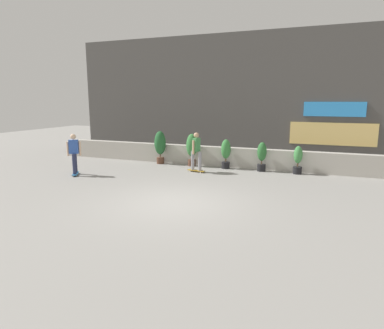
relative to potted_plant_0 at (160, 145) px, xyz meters
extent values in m
plane|color=gray|center=(3.24, -5.55, -0.92)|extent=(48.00, 48.00, 0.00)
cube|color=#B2ADA3|center=(3.24, 0.45, -0.47)|extent=(18.00, 0.40, 0.90)
cube|color=#4C4947|center=(3.24, 4.45, 2.33)|extent=(20.00, 2.00, 6.50)
cube|color=#3399F2|center=(7.70, 3.41, 1.68)|extent=(2.80, 0.08, 0.70)
cube|color=#F2CC72|center=(7.70, 3.42, 0.48)|extent=(4.00, 0.06, 1.10)
cylinder|color=brown|center=(0.00, 0.00, -0.77)|extent=(0.36, 0.36, 0.30)
cylinder|color=brown|center=(0.00, 0.00, -0.55)|extent=(0.06, 0.06, 0.15)
ellipsoid|color=#235B2D|center=(0.00, 0.00, 0.09)|extent=(0.55, 0.55, 1.12)
cylinder|color=brown|center=(1.64, 0.00, -0.77)|extent=(0.36, 0.36, 0.30)
cylinder|color=brown|center=(1.64, 0.00, -0.55)|extent=(0.06, 0.06, 0.15)
ellipsoid|color=#387F3D|center=(1.64, 0.00, 0.06)|extent=(0.52, 0.52, 1.06)
cylinder|color=black|center=(3.28, 0.00, -0.77)|extent=(0.36, 0.36, 0.30)
cylinder|color=brown|center=(3.28, 0.00, -0.55)|extent=(0.06, 0.06, 0.15)
ellipsoid|color=#387F3D|center=(3.28, 0.00, -0.04)|extent=(0.42, 0.42, 0.87)
cylinder|color=black|center=(4.89, 0.00, -0.77)|extent=(0.36, 0.36, 0.30)
cylinder|color=brown|center=(4.89, 0.00, -0.55)|extent=(0.06, 0.06, 0.15)
ellipsoid|color=#2D6B33|center=(4.89, 0.00, -0.07)|extent=(0.40, 0.40, 0.81)
cylinder|color=black|center=(6.38, 0.00, -0.77)|extent=(0.36, 0.36, 0.30)
cylinder|color=brown|center=(6.38, 0.00, -0.55)|extent=(0.06, 0.06, 0.15)
ellipsoid|color=#428C47|center=(6.38, 0.00, -0.11)|extent=(0.35, 0.35, 0.72)
cube|color=#BF8C26|center=(2.32, -1.20, -0.86)|extent=(0.82, 0.35, 0.02)
cylinder|color=silver|center=(2.05, -1.23, -0.89)|extent=(0.06, 0.04, 0.06)
cylinder|color=silver|center=(2.08, -1.08, -0.89)|extent=(0.06, 0.04, 0.06)
cylinder|color=silver|center=(2.56, -1.33, -0.89)|extent=(0.06, 0.04, 0.06)
cylinder|color=silver|center=(2.59, -1.18, -0.89)|extent=(0.06, 0.04, 0.06)
cylinder|color=gray|center=(2.14, -1.17, -0.44)|extent=(0.14, 0.14, 0.82)
cylinder|color=gray|center=(2.49, -1.24, -0.44)|extent=(0.14, 0.14, 0.82)
cube|color=#3F8C4C|center=(2.32, -1.20, 0.25)|extent=(0.27, 0.39, 0.56)
sphere|color=tan|center=(2.32, -1.20, 0.66)|extent=(0.22, 0.22, 0.22)
cylinder|color=tan|center=(2.27, -1.43, 0.17)|extent=(0.09, 0.09, 0.58)
cylinder|color=tan|center=(2.36, -0.97, 0.17)|extent=(0.09, 0.09, 0.58)
cube|color=#266699|center=(-2.11, -3.57, -0.86)|extent=(0.60, 0.78, 0.02)
cylinder|color=silver|center=(-2.32, -3.40, -0.89)|extent=(0.06, 0.06, 0.06)
cylinder|color=silver|center=(-2.19, -3.31, -0.89)|extent=(0.06, 0.06, 0.06)
cylinder|color=silver|center=(-2.04, -3.83, -0.89)|extent=(0.06, 0.06, 0.06)
cylinder|color=silver|center=(-1.90, -3.75, -0.89)|extent=(0.06, 0.06, 0.06)
cylinder|color=#282D4C|center=(-2.21, -3.42, -0.44)|extent=(0.14, 0.14, 0.82)
cylinder|color=#282D4C|center=(-2.02, -3.72, -0.44)|extent=(0.14, 0.14, 0.82)
cube|color=#3359B2|center=(-2.11, -3.57, 0.25)|extent=(0.41, 0.36, 0.56)
sphere|color=beige|center=(-2.11, -3.57, 0.66)|extent=(0.22, 0.22, 0.22)
cylinder|color=beige|center=(-2.31, -3.70, 0.17)|extent=(0.09, 0.09, 0.58)
cylinder|color=beige|center=(-1.92, -3.44, 0.17)|extent=(0.09, 0.09, 0.58)
camera|label=1|loc=(7.33, -14.49, 2.13)|focal=31.66mm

